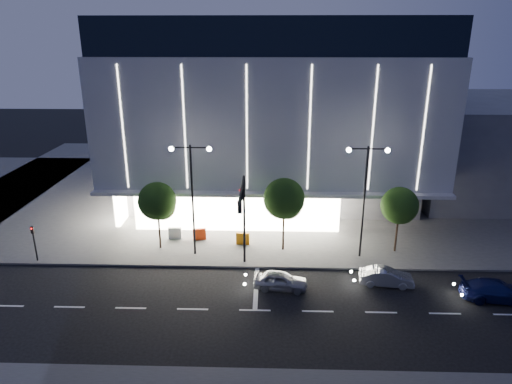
{
  "coord_description": "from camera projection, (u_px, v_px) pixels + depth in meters",
  "views": [
    {
      "loc": [
        2.83,
        -26.48,
        16.66
      ],
      "look_at": [
        1.81,
        7.14,
        5.0
      ],
      "focal_mm": 32.0,
      "sensor_mm": 36.0,
      "label": 1
    }
  ],
  "objects": [
    {
      "name": "barrier_c",
      "position": [
        243.0,
        239.0,
        37.73
      ],
      "size": [
        1.12,
        0.36,
        1.0
      ],
      "primitive_type": "cube",
      "rotation": [
        0.0,
        0.0,
        -0.1
      ],
      "color": "orange",
      "rests_on": "sidewalk_museum"
    },
    {
      "name": "car_second",
      "position": [
        386.0,
        277.0,
        31.83
      ],
      "size": [
        3.83,
        1.69,
        1.22
      ],
      "primitive_type": "imported",
      "rotation": [
        0.0,
        0.0,
        1.46
      ],
      "color": "#B1B5B9",
      "rests_on": "ground"
    },
    {
      "name": "museum",
      "position": [
        271.0,
        108.0,
        48.49
      ],
      "size": [
        30.0,
        25.8,
        18.0
      ],
      "color": "#4C4C51",
      "rests_on": "ground"
    },
    {
      "name": "traffic_mast",
      "position": [
        243.0,
        209.0,
        32.03
      ],
      "size": [
        0.33,
        5.89,
        7.07
      ],
      "color": "black",
      "rests_on": "ground"
    },
    {
      "name": "barrier_a",
      "position": [
        199.0,
        234.0,
        38.56
      ],
      "size": [
        1.13,
        0.46,
        1.0
      ],
      "primitive_type": "cube",
      "rotation": [
        0.0,
        0.0,
        0.2
      ],
      "color": "#FF3B0E",
      "rests_on": "sidewalk_museum"
    },
    {
      "name": "tree_right",
      "position": [
        400.0,
        207.0,
        35.53
      ],
      "size": [
        2.91,
        2.91,
        5.51
      ],
      "color": "black",
      "rests_on": "ground"
    },
    {
      "name": "annex_building",
      "position": [
        477.0,
        145.0,
        50.83
      ],
      "size": [
        16.0,
        20.0,
        10.0
      ],
      "primitive_type": "cube",
      "color": "#4C4C51",
      "rests_on": "ground"
    },
    {
      "name": "car_lead",
      "position": [
        280.0,
        281.0,
        31.34
      ],
      "size": [
        3.88,
        1.91,
        1.27
      ],
      "primitive_type": "imported",
      "rotation": [
        0.0,
        0.0,
        1.46
      ],
      "color": "#96989D",
      "rests_on": "ground"
    },
    {
      "name": "barrier_b",
      "position": [
        175.0,
        233.0,
        38.75
      ],
      "size": [
        1.11,
        0.31,
        1.0
      ],
      "primitive_type": "cube",
      "rotation": [
        0.0,
        0.0,
        0.05
      ],
      "color": "silver",
      "rests_on": "sidewalk_museum"
    },
    {
      "name": "ground",
      "position": [
        226.0,
        297.0,
        30.55
      ],
      "size": [
        160.0,
        160.0,
        0.0
      ],
      "primitive_type": "plane",
      "color": "black",
      "rests_on": "ground"
    },
    {
      "name": "car_third",
      "position": [
        497.0,
        291.0,
        30.02
      ],
      "size": [
        4.79,
        2.28,
        1.35
      ],
      "primitive_type": "imported",
      "rotation": [
        0.0,
        0.0,
        1.48
      ],
      "color": "#161B53",
      "rests_on": "ground"
    },
    {
      "name": "tree_left",
      "position": [
        158.0,
        203.0,
        36.03
      ],
      "size": [
        3.02,
        3.02,
        5.72
      ],
      "color": "black",
      "rests_on": "ground"
    },
    {
      "name": "street_lamp_east",
      "position": [
        365.0,
        186.0,
        33.98
      ],
      "size": [
        3.16,
        0.36,
        9.0
      ],
      "color": "black",
      "rests_on": "ground"
    },
    {
      "name": "sidewalk_museum",
      "position": [
        288.0,
        185.0,
        53.05
      ],
      "size": [
        70.0,
        40.0,
        0.15
      ],
      "primitive_type": "cube",
      "color": "#474747",
      "rests_on": "ground"
    },
    {
      "name": "ped_signal_far",
      "position": [
        34.0,
        240.0,
        34.61
      ],
      "size": [
        0.22,
        0.24,
        3.0
      ],
      "color": "black",
      "rests_on": "ground"
    },
    {
      "name": "tree_mid",
      "position": [
        284.0,
        201.0,
        35.64
      ],
      "size": [
        3.25,
        3.25,
        6.15
      ],
      "color": "black",
      "rests_on": "ground"
    },
    {
      "name": "street_lamp_west",
      "position": [
        192.0,
        184.0,
        34.35
      ],
      "size": [
        3.16,
        0.36,
        9.0
      ],
      "color": "black",
      "rests_on": "ground"
    }
  ]
}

